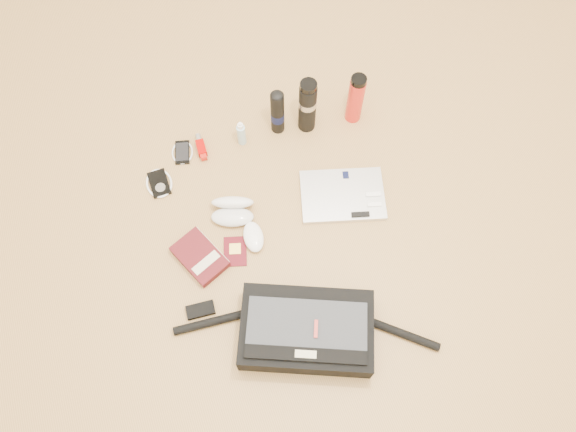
{
  "coord_description": "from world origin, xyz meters",
  "views": [
    {
      "loc": [
        -0.25,
        -0.65,
        1.78
      ],
      "look_at": [
        0.02,
        0.09,
        0.06
      ],
      "focal_mm": 35.0,
      "sensor_mm": 36.0,
      "label": 1
    }
  ],
  "objects": [
    {
      "name": "spray_bottle",
      "position": [
        -0.03,
        0.47,
        0.05
      ],
      "size": [
        0.03,
        0.03,
        0.12
      ],
      "rotation": [
        0.0,
        0.0,
        0.11
      ],
      "color": "#A1C6D4",
      "rests_on": "ground"
    },
    {
      "name": "laptop",
      "position": [
        0.24,
        0.12,
        0.01
      ],
      "size": [
        0.34,
        0.28,
        0.03
      ],
      "rotation": [
        0.0,
        0.0,
        -0.3
      ],
      "color": "silver",
      "rests_on": "ground"
    },
    {
      "name": "inhaler",
      "position": [
        -0.18,
        0.49,
        0.01
      ],
      "size": [
        0.03,
        0.11,
        0.03
      ],
      "rotation": [
        0.0,
        0.0,
        -0.06
      ],
      "color": "#A00200",
      "rests_on": "ground"
    },
    {
      "name": "ipod",
      "position": [
        -0.36,
        0.4,
        0.01
      ],
      "size": [
        0.09,
        0.11,
        0.01
      ],
      "rotation": [
        0.0,
        0.0,
        -0.0
      ],
      "color": "black",
      "rests_on": "ground"
    },
    {
      "name": "book",
      "position": [
        -0.3,
        0.07,
        0.02
      ],
      "size": [
        0.18,
        0.21,
        0.03
      ],
      "rotation": [
        0.0,
        0.0,
        0.4
      ],
      "color": "#490E13",
      "rests_on": "ground"
    },
    {
      "name": "aerosol_can",
      "position": [
        0.12,
        0.48,
        0.11
      ],
      "size": [
        0.06,
        0.06,
        0.21
      ],
      "rotation": [
        0.0,
        0.0,
        0.19
      ],
      "color": "black",
      "rests_on": "ground"
    },
    {
      "name": "sunglasses_case",
      "position": [
        -0.15,
        0.2,
        0.03
      ],
      "size": [
        0.18,
        0.17,
        0.09
      ],
      "rotation": [
        0.0,
        0.0,
        -0.35
      ],
      "color": "silver",
      "rests_on": "ground"
    },
    {
      "name": "thermos_black",
      "position": [
        0.23,
        0.45,
        0.12
      ],
      "size": [
        0.08,
        0.08,
        0.25
      ],
      "rotation": [
        0.0,
        0.0,
        -0.17
      ],
      "color": "black",
      "rests_on": "ground"
    },
    {
      "name": "messenger_bag",
      "position": [
        -0.06,
        -0.29,
        0.05
      ],
      "size": [
        0.78,
        0.41,
        0.12
      ],
      "rotation": [
        0.0,
        0.0,
        -0.41
      ],
      "color": "black",
      "rests_on": "ground"
    },
    {
      "name": "phone",
      "position": [
        -0.25,
        0.5,
        0.01
      ],
      "size": [
        0.1,
        0.11,
        0.01
      ],
      "rotation": [
        0.0,
        0.0,
        -0.26
      ],
      "color": "black",
      "rests_on": "ground"
    },
    {
      "name": "ground",
      "position": [
        0.0,
        0.0,
        0.0
      ],
      "size": [
        4.0,
        4.0,
        0.0
      ],
      "primitive_type": "plane",
      "color": "#A97E46",
      "rests_on": "ground"
    },
    {
      "name": "thermos_red",
      "position": [
        0.4,
        0.43,
        0.11
      ],
      "size": [
        0.06,
        0.06,
        0.23
      ],
      "rotation": [
        0.0,
        0.0,
        -0.1
      ],
      "color": "red",
      "rests_on": "ground"
    },
    {
      "name": "mouse",
      "position": [
        -0.11,
        0.08,
        0.02
      ],
      "size": [
        0.08,
        0.12,
        0.04
      ],
      "rotation": [
        0.0,
        0.0,
        -0.12
      ],
      "color": "white",
      "rests_on": "ground"
    },
    {
      "name": "passport",
      "position": [
        -0.19,
        0.06,
        0.0
      ],
      "size": [
        0.11,
        0.13,
        0.01
      ],
      "rotation": [
        0.0,
        0.0,
        -0.3
      ],
      "color": "#500911",
      "rests_on": "ground"
    }
  ]
}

